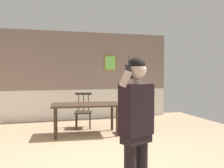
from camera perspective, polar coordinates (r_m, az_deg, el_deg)
ground_plane at (r=4.78m, az=-2.70°, el=-16.02°), size 8.33×8.33×0.00m
room_back_partition at (r=8.27m, az=-8.69°, el=1.51°), size 6.47×0.17×2.86m
dining_table at (r=6.20m, az=-6.04°, el=-5.40°), size 1.72×0.99×0.76m
chair_near_window at (r=6.45m, az=4.84°, el=-6.84°), size 0.43×0.43×0.95m
chair_by_doorway at (r=7.03m, az=-6.58°, el=-6.13°), size 0.55×0.55×0.96m
person_figure at (r=2.87m, az=5.66°, el=-8.42°), size 0.49×0.35×1.70m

